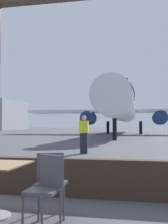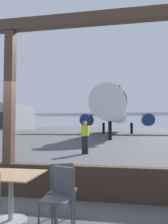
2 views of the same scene
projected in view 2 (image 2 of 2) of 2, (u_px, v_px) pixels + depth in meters
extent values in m
plane|color=#4C4C51|center=(114.00, 133.00, 44.32)|extent=(220.00, 220.00, 0.00)
cube|color=#38281E|center=(8.00, 179.00, 5.10)|extent=(8.98, 0.24, 0.69)
cube|color=#4C3828|center=(11.00, 26.00, 5.29)|extent=(8.98, 0.24, 0.24)
cube|color=#4C3828|center=(9.00, 111.00, 5.18)|extent=(0.20, 0.20, 3.67)
cube|color=#8C6B4C|center=(11.00, 175.00, 3.70)|extent=(0.90, 0.90, 0.02)
cylinder|color=#9EA0A5|center=(11.00, 198.00, 3.68)|extent=(0.08, 0.08, 0.73)
cylinder|color=#9EA0A5|center=(11.00, 221.00, 3.66)|extent=(0.52, 0.52, 0.03)
cube|color=#4C4C51|center=(56.00, 199.00, 3.36)|extent=(0.40, 0.40, 0.04)
cube|color=#4C4C51|center=(64.00, 181.00, 3.52)|extent=(0.38, 0.20, 0.42)
cylinder|color=#4C4C51|center=(57.00, 222.00, 3.11)|extent=(0.03, 0.03, 0.45)
cylinder|color=#4C4C51|center=(39.00, 216.00, 3.31)|extent=(0.03, 0.03, 0.45)
cylinder|color=#4C4C51|center=(72.00, 214.00, 3.39)|extent=(0.03, 0.03, 0.45)
cylinder|color=#4C4C51|center=(55.00, 209.00, 3.59)|extent=(0.03, 0.03, 0.45)
cube|color=#4C4C51|center=(63.00, 192.00, 3.72)|extent=(0.40, 0.40, 0.04)
cube|color=#4C4C51|center=(62.00, 175.00, 3.91)|extent=(0.39, 0.18, 0.40)
cylinder|color=#4C4C51|center=(75.00, 209.00, 3.57)|extent=(0.03, 0.03, 0.46)
cylinder|color=#4C4C51|center=(52.00, 211.00, 3.51)|extent=(0.03, 0.03, 0.46)
cylinder|color=#4C4C51|center=(72.00, 202.00, 3.90)|extent=(0.03, 0.03, 0.46)
cylinder|color=#4C4C51|center=(51.00, 203.00, 3.84)|extent=(0.03, 0.03, 0.46)
cylinder|color=silver|center=(117.00, 112.00, 38.74)|extent=(3.44, 32.88, 3.44)
cone|color=silver|center=(108.00, 102.00, 21.34)|extent=(3.27, 2.60, 3.27)
cylinder|color=black|center=(110.00, 103.00, 23.21)|extent=(3.51, 0.90, 3.51)
cube|color=silver|center=(75.00, 115.00, 40.51)|extent=(13.04, 4.20, 0.36)
cube|color=silver|center=(163.00, 114.00, 37.77)|extent=(13.04, 4.20, 0.36)
cylinder|color=navy|center=(87.00, 120.00, 38.63)|extent=(1.90, 3.20, 1.90)
cylinder|color=navy|center=(148.00, 120.00, 36.80)|extent=(1.90, 3.20, 1.90)
cube|color=navy|center=(120.00, 98.00, 53.63)|extent=(0.36, 4.40, 5.20)
cylinder|color=black|center=(110.00, 131.00, 23.35)|extent=(0.36, 0.36, 1.89)
cylinder|color=black|center=(104.00, 128.00, 40.44)|extent=(0.44, 0.44, 1.89)
cylinder|color=black|center=(132.00, 128.00, 39.55)|extent=(0.44, 0.44, 1.89)
cube|color=black|center=(85.00, 145.00, 12.22)|extent=(0.32, 0.20, 0.95)
cube|color=yellow|center=(85.00, 131.00, 12.26)|extent=(0.40, 0.22, 0.55)
sphere|color=tan|center=(85.00, 123.00, 12.29)|extent=(0.22, 0.22, 0.22)
cylinder|color=yellow|center=(83.00, 131.00, 12.04)|extent=(0.09, 0.09, 0.52)
cylinder|color=yellow|center=(87.00, 131.00, 12.49)|extent=(0.09, 0.09, 0.52)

